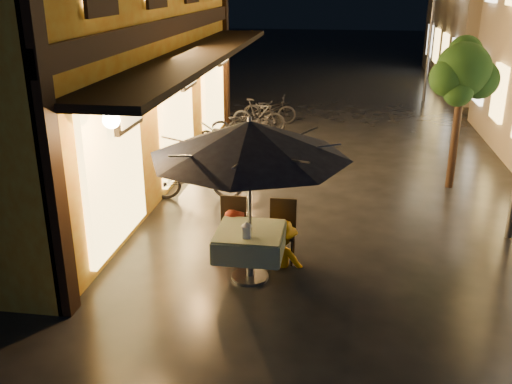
% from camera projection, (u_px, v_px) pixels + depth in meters
% --- Properties ---
extents(ground, '(90.00, 90.00, 0.00)m').
position_uv_depth(ground, '(331.00, 281.00, 8.46)').
color(ground, black).
rests_on(ground, ground).
extents(west_building, '(5.90, 11.40, 7.40)m').
position_uv_depth(west_building, '(64.00, 5.00, 11.66)').
color(west_building, '#C16F19').
rests_on(west_building, ground).
extents(street_tree, '(1.43, 1.20, 3.15)m').
position_uv_depth(street_tree, '(464.00, 74.00, 11.45)').
color(street_tree, black).
rests_on(street_tree, ground).
extents(streetlamp_far, '(0.36, 0.36, 4.23)m').
position_uv_depth(streetlamp_far, '(432.00, 18.00, 19.98)').
color(streetlamp_far, '#59595E').
rests_on(streetlamp_far, ground).
extents(cafe_table, '(0.99, 0.99, 0.78)m').
position_uv_depth(cafe_table, '(250.00, 242.00, 8.35)').
color(cafe_table, '#59595E').
rests_on(cafe_table, ground).
extents(patio_umbrella, '(2.86, 2.86, 2.46)m').
position_uv_depth(patio_umbrella, '(249.00, 139.00, 7.80)').
color(patio_umbrella, '#59595E').
rests_on(patio_umbrella, ground).
extents(cafe_chair_left, '(0.42, 0.42, 0.97)m').
position_uv_depth(cafe_chair_left, '(233.00, 224.00, 9.11)').
color(cafe_chair_left, black).
rests_on(cafe_chair_left, ground).
extents(cafe_chair_right, '(0.42, 0.42, 0.97)m').
position_uv_depth(cafe_chair_right, '(282.00, 227.00, 8.99)').
color(cafe_chair_right, black).
rests_on(cafe_chair_right, ground).
extents(table_lantern, '(0.16, 0.16, 0.25)m').
position_uv_depth(table_lantern, '(247.00, 229.00, 7.99)').
color(table_lantern, white).
rests_on(table_lantern, cafe_table).
extents(person_orange, '(0.85, 0.70, 1.63)m').
position_uv_depth(person_orange, '(232.00, 211.00, 8.87)').
color(person_orange, red).
rests_on(person_orange, ground).
extents(person_yellow, '(0.97, 0.63, 1.40)m').
position_uv_depth(person_yellow, '(282.00, 222.00, 8.75)').
color(person_yellow, '#FB9D00').
rests_on(person_yellow, ground).
extents(bicycle_0, '(2.00, 0.98, 1.01)m').
position_uv_depth(bicycle_0, '(197.00, 175.00, 11.46)').
color(bicycle_0, black).
rests_on(bicycle_0, ground).
extents(bicycle_1, '(1.77, 0.85, 1.02)m').
position_uv_depth(bicycle_1, '(226.00, 156.00, 12.67)').
color(bicycle_1, black).
rests_on(bicycle_1, ground).
extents(bicycle_2, '(1.81, 1.23, 0.90)m').
position_uv_depth(bicycle_2, '(226.00, 138.00, 14.33)').
color(bicycle_2, black).
rests_on(bicycle_2, ground).
extents(bicycle_3, '(1.57, 0.79, 0.91)m').
position_uv_depth(bicycle_3, '(254.00, 133.00, 14.80)').
color(bicycle_3, black).
rests_on(bicycle_3, ground).
extents(bicycle_4, '(1.96, 1.37, 0.98)m').
position_uv_depth(bicycle_4, '(242.00, 124.00, 15.54)').
color(bicycle_4, black).
rests_on(bicycle_4, ground).
extents(bicycle_5, '(1.68, 0.75, 0.98)m').
position_uv_depth(bicycle_5, '(258.00, 116.00, 16.46)').
color(bicycle_5, black).
rests_on(bicycle_5, ground).
extents(bicycle_6, '(1.65, 0.58, 0.87)m').
position_uv_depth(bicycle_6, '(269.00, 109.00, 17.58)').
color(bicycle_6, black).
rests_on(bicycle_6, ground).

